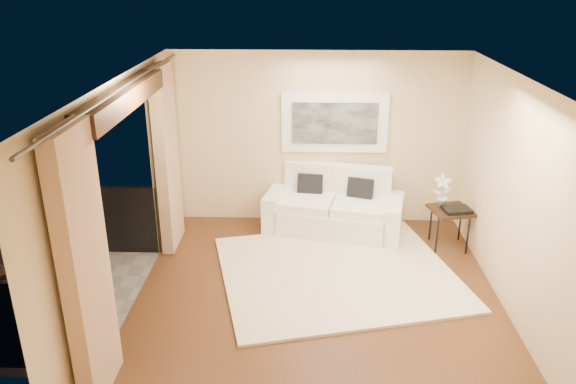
{
  "coord_description": "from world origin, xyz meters",
  "views": [
    {
      "loc": [
        -0.15,
        -5.86,
        3.81
      ],
      "look_at": [
        -0.39,
        1.03,
        1.05
      ],
      "focal_mm": 35.0,
      "sensor_mm": 36.0,
      "label": 1
    }
  ],
  "objects_px": {
    "sofa": "(334,209)",
    "balcony_chair_near": "(66,268)",
    "ice_bucket": "(25,244)",
    "orchid": "(442,190)",
    "side_table": "(451,213)",
    "bistro_table": "(38,264)",
    "balcony_chair_far": "(49,259)"
  },
  "relations": [
    {
      "from": "side_table",
      "to": "ice_bucket",
      "type": "relative_size",
      "value": 3.31
    },
    {
      "from": "bistro_table",
      "to": "ice_bucket",
      "type": "height_order",
      "value": "ice_bucket"
    },
    {
      "from": "ice_bucket",
      "to": "orchid",
      "type": "bearing_deg",
      "value": 20.89
    },
    {
      "from": "balcony_chair_near",
      "to": "ice_bucket",
      "type": "relative_size",
      "value": 5.0
    },
    {
      "from": "orchid",
      "to": "ice_bucket",
      "type": "relative_size",
      "value": 2.42
    },
    {
      "from": "orchid",
      "to": "bistro_table",
      "type": "bearing_deg",
      "value": -157.01
    },
    {
      "from": "orchid",
      "to": "sofa",
      "type": "bearing_deg",
      "value": 165.79
    },
    {
      "from": "balcony_chair_near",
      "to": "balcony_chair_far",
      "type": "bearing_deg",
      "value": 161.01
    },
    {
      "from": "orchid",
      "to": "ice_bucket",
      "type": "distance_m",
      "value": 5.52
    },
    {
      "from": "orchid",
      "to": "balcony_chair_near",
      "type": "height_order",
      "value": "orchid"
    },
    {
      "from": "side_table",
      "to": "balcony_chair_near",
      "type": "xyz_separation_m",
      "value": [
        -4.86,
        -1.84,
        0.05
      ]
    },
    {
      "from": "sofa",
      "to": "balcony_chair_near",
      "type": "relative_size",
      "value": 2.19
    },
    {
      "from": "sofa",
      "to": "bistro_table",
      "type": "bearing_deg",
      "value": -132.11
    },
    {
      "from": "bistro_table",
      "to": "balcony_chair_near",
      "type": "bearing_deg",
      "value": 31.57
    },
    {
      "from": "sofa",
      "to": "balcony_chair_near",
      "type": "distance_m",
      "value": 3.98
    },
    {
      "from": "side_table",
      "to": "orchid",
      "type": "distance_m",
      "value": 0.34
    },
    {
      "from": "balcony_chair_far",
      "to": "ice_bucket",
      "type": "height_order",
      "value": "balcony_chair_far"
    },
    {
      "from": "balcony_chair_near",
      "to": "ice_bucket",
      "type": "xyz_separation_m",
      "value": [
        -0.42,
        -0.01,
        0.31
      ]
    },
    {
      "from": "orchid",
      "to": "balcony_chair_near",
      "type": "relative_size",
      "value": 0.48
    },
    {
      "from": "bistro_table",
      "to": "balcony_chair_far",
      "type": "height_order",
      "value": "balcony_chair_far"
    },
    {
      "from": "balcony_chair_far",
      "to": "side_table",
      "type": "bearing_deg",
      "value": 178.0
    },
    {
      "from": "sofa",
      "to": "balcony_chair_near",
      "type": "xyz_separation_m",
      "value": [
        -3.21,
        -2.35,
        0.23
      ]
    },
    {
      "from": "side_table",
      "to": "bistro_table",
      "type": "height_order",
      "value": "bistro_table"
    },
    {
      "from": "sofa",
      "to": "orchid",
      "type": "bearing_deg",
      "value": -2.21
    },
    {
      "from": "ice_bucket",
      "to": "sofa",
      "type": "bearing_deg",
      "value": 32.95
    },
    {
      "from": "sofa",
      "to": "balcony_chair_far",
      "type": "height_order",
      "value": "balcony_chair_far"
    },
    {
      "from": "sofa",
      "to": "side_table",
      "type": "relative_size",
      "value": 3.31
    },
    {
      "from": "sofa",
      "to": "balcony_chair_near",
      "type": "bearing_deg",
      "value": -131.8
    },
    {
      "from": "side_table",
      "to": "orchid",
      "type": "bearing_deg",
      "value": 136.32
    },
    {
      "from": "bistro_table",
      "to": "balcony_chair_far",
      "type": "bearing_deg",
      "value": 96.52
    },
    {
      "from": "orchid",
      "to": "ice_bucket",
      "type": "height_order",
      "value": "orchid"
    },
    {
      "from": "balcony_chair_far",
      "to": "ice_bucket",
      "type": "bearing_deg",
      "value": 35.57
    }
  ]
}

